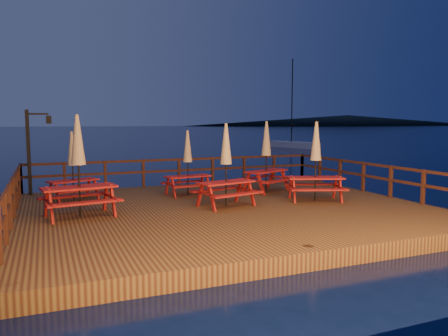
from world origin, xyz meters
The scene contains 13 objects.
ground centered at (0.00, 0.00, 0.00)m, with size 500.00×500.00×0.00m, color black.
deck centered at (0.00, 0.00, 0.20)m, with size 12.00×10.00×0.40m, color #402114.
deck_piles centered at (0.00, 0.00, -0.30)m, with size 11.44×9.44×1.40m.
railing centered at (0.00, 1.78, 1.16)m, with size 11.80×9.75×1.10m.
lamp_post centered at (-5.39, 4.55, 2.20)m, with size 0.85×0.18×3.00m.
headland_right centered at (185.00, 230.00, 3.50)m, with size 230.40×86.40×7.00m, color black.
sailboat centered at (20.99, 30.40, 0.34)m, with size 3.09×6.85×10.11m.
picnic_table_0 centered at (0.06, 0.04, 1.72)m, with size 2.06×1.82×2.53m.
picnic_table_1 centered at (-4.20, 2.82, 1.58)m, with size 1.96×1.80×2.27m.
picnic_table_2 centered at (2.54, 2.12, 1.75)m, with size 2.28×2.13×2.60m.
picnic_table_3 centered at (-4.19, 0.18, 1.84)m, with size 2.17×1.89×2.78m.
picnic_table_4 centered at (-0.39, 2.43, 1.59)m, with size 1.73×1.48×2.28m.
picnic_table_5 centered at (3.14, -0.19, 1.74)m, with size 2.22×2.03×2.58m.
Camera 1 is at (-5.02, -12.15, 3.00)m, focal length 35.00 mm.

